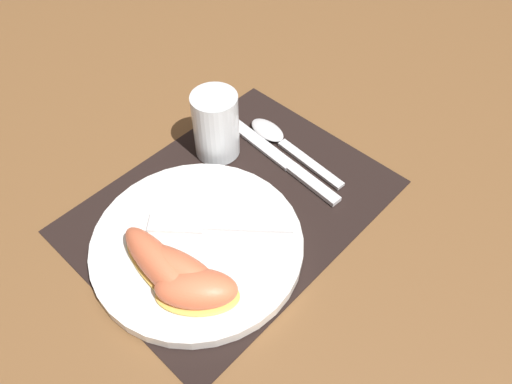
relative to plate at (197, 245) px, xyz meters
The scene contains 10 objects.
ground_plane 0.08m from the plate, 13.38° to the left, with size 3.00×3.00×0.00m, color brown.
placemat 0.08m from the plate, 13.38° to the left, with size 0.40×0.30×0.00m.
plate is the anchor object (origin of this frame).
juice_glass 0.18m from the plate, 37.85° to the left, with size 0.06×0.06×0.10m.
knife 0.19m from the plate, ahead, with size 0.04×0.22×0.01m.
spoon 0.22m from the plate, 14.50° to the left, with size 0.04×0.18×0.01m.
fork 0.03m from the plate, 11.74° to the left, with size 0.13×0.15×0.00m.
citrus_wedge_0 0.06m from the plate, behind, with size 0.05×0.14×0.04m.
citrus_wedge_1 0.06m from the plate, 157.39° to the right, with size 0.07×0.13×0.04m.
citrus_wedge_2 0.08m from the plate, 131.60° to the right, with size 0.10×0.11×0.04m.
Camera 1 is at (-0.28, -0.31, 0.53)m, focal length 35.00 mm.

